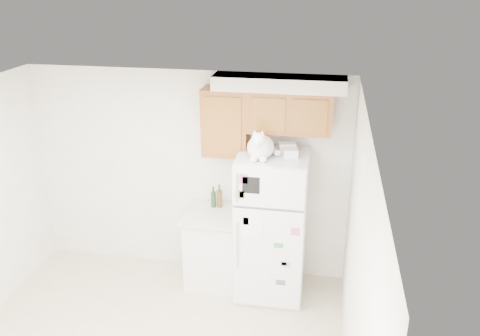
% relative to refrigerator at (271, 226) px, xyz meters
% --- Properties ---
extents(room_shell, '(3.84, 4.04, 2.52)m').
position_rel_refrigerator_xyz_m(room_shell, '(-0.93, -1.36, 0.82)').
color(room_shell, white).
rests_on(room_shell, ground_plane).
extents(refrigerator, '(0.76, 0.78, 1.70)m').
position_rel_refrigerator_xyz_m(refrigerator, '(0.00, 0.00, 0.00)').
color(refrigerator, white).
rests_on(refrigerator, ground_plane).
extents(base_counter, '(0.64, 0.64, 0.92)m').
position_rel_refrigerator_xyz_m(base_counter, '(-0.69, 0.07, -0.39)').
color(base_counter, white).
rests_on(base_counter, ground_plane).
extents(cat, '(0.35, 0.51, 0.36)m').
position_rel_refrigerator_xyz_m(cat, '(-0.12, -0.13, 0.98)').
color(cat, white).
rests_on(cat, refrigerator).
extents(storage_box_back, '(0.21, 0.17, 0.10)m').
position_rel_refrigerator_xyz_m(storage_box_back, '(0.13, 0.14, 0.90)').
color(storage_box_back, white).
rests_on(storage_box_back, refrigerator).
extents(storage_box_front, '(0.17, 0.14, 0.09)m').
position_rel_refrigerator_xyz_m(storage_box_front, '(0.18, -0.04, 0.89)').
color(storage_box_front, white).
rests_on(storage_box_front, refrigerator).
extents(bottle_green, '(0.06, 0.06, 0.26)m').
position_rel_refrigerator_xyz_m(bottle_green, '(-0.72, 0.23, 0.20)').
color(bottle_green, '#19381E').
rests_on(bottle_green, base_counter).
extents(bottle_amber, '(0.07, 0.07, 0.29)m').
position_rel_refrigerator_xyz_m(bottle_amber, '(-0.65, 0.24, 0.21)').
color(bottle_amber, '#593814').
rests_on(bottle_amber, base_counter).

